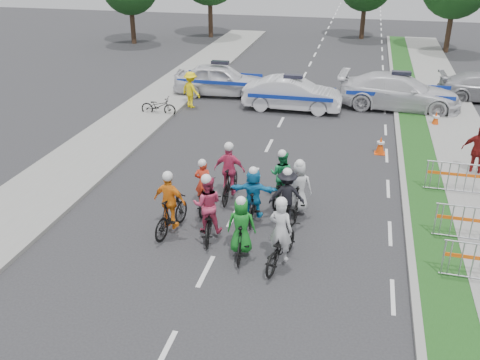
% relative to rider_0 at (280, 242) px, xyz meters
% --- Properties ---
extents(ground, '(90.00, 90.00, 0.00)m').
position_rel_rider_0_xyz_m(ground, '(-1.77, -0.78, -0.65)').
color(ground, '#28282B').
rests_on(ground, ground).
extents(curb_right, '(0.20, 60.00, 0.12)m').
position_rel_rider_0_xyz_m(curb_right, '(3.33, 4.22, -0.59)').
color(curb_right, gray).
rests_on(curb_right, ground).
extents(grass_strip, '(1.20, 60.00, 0.11)m').
position_rel_rider_0_xyz_m(grass_strip, '(4.03, 4.22, -0.59)').
color(grass_strip, '#194315').
rests_on(grass_strip, ground).
extents(sidewalk_left, '(3.00, 60.00, 0.13)m').
position_rel_rider_0_xyz_m(sidewalk_left, '(-8.27, 4.22, -0.58)').
color(sidewalk_left, gray).
rests_on(sidewalk_left, ground).
extents(rider_0, '(1.06, 2.03, 1.97)m').
position_rel_rider_0_xyz_m(rider_0, '(0.00, 0.00, 0.00)').
color(rider_0, black).
rests_on(rider_0, ground).
extents(rider_1, '(0.80, 1.75, 1.80)m').
position_rel_rider_0_xyz_m(rider_1, '(-1.05, 0.15, 0.05)').
color(rider_1, black).
rests_on(rider_1, ground).
extents(rider_2, '(1.04, 2.00, 1.94)m').
position_rel_rider_0_xyz_m(rider_2, '(-2.19, 0.94, 0.07)').
color(rider_2, black).
rests_on(rider_2, ground).
extents(rider_3, '(1.03, 1.91, 1.94)m').
position_rel_rider_0_xyz_m(rider_3, '(-3.27, 0.89, 0.09)').
color(rider_3, black).
rests_on(rider_3, ground).
extents(rider_4, '(1.11, 1.89, 1.84)m').
position_rel_rider_0_xyz_m(rider_4, '(-0.16, 2.08, 0.07)').
color(rider_4, black).
rests_on(rider_4, ground).
extents(rider_5, '(1.44, 1.71, 1.77)m').
position_rel_rider_0_xyz_m(rider_5, '(-1.14, 2.08, 0.10)').
color(rider_5, black).
rests_on(rider_5, ground).
extents(rider_6, '(0.76, 1.72, 1.70)m').
position_rel_rider_0_xyz_m(rider_6, '(-2.77, 2.47, -0.08)').
color(rider_6, black).
rests_on(rider_6, ground).
extents(rider_7, '(0.77, 1.75, 1.84)m').
position_rel_rider_0_xyz_m(rider_7, '(0.10, 2.76, 0.07)').
color(rider_7, black).
rests_on(rider_7, ground).
extents(rider_8, '(0.86, 1.83, 1.80)m').
position_rel_rider_0_xyz_m(rider_8, '(-0.53, 3.51, 0.02)').
color(rider_8, black).
rests_on(rider_8, ground).
extents(rider_9, '(0.99, 1.88, 1.97)m').
position_rel_rider_0_xyz_m(rider_9, '(-2.17, 3.33, 0.11)').
color(rider_9, black).
rests_on(rider_9, ground).
extents(police_car_0, '(4.94, 2.32, 1.63)m').
position_rel_rider_0_xyz_m(police_car_0, '(-5.58, 14.91, 0.17)').
color(police_car_0, silver).
rests_on(police_car_0, ground).
extents(police_car_1, '(4.69, 1.67, 1.54)m').
position_rel_rider_0_xyz_m(police_car_1, '(-1.55, 13.23, 0.12)').
color(police_car_1, silver).
rests_on(police_car_1, ground).
extents(police_car_2, '(5.92, 2.77, 1.67)m').
position_rel_rider_0_xyz_m(police_car_2, '(3.41, 14.54, 0.19)').
color(police_car_2, silver).
rests_on(police_car_2, ground).
extents(spectator_2, '(1.18, 0.79, 1.86)m').
position_rel_rider_0_xyz_m(spectator_2, '(5.77, 7.00, 0.28)').
color(spectator_2, maroon).
rests_on(spectator_2, ground).
extents(marshal_hiviz, '(1.30, 1.13, 1.75)m').
position_rel_rider_0_xyz_m(marshal_hiviz, '(-6.42, 12.50, 0.22)').
color(marshal_hiviz, yellow).
rests_on(marshal_hiviz, ground).
extents(barrier_1, '(2.02, 0.57, 1.12)m').
position_rel_rider_0_xyz_m(barrier_1, '(4.93, 2.19, -0.09)').
color(barrier_1, '#A5A8AD').
rests_on(barrier_1, ground).
extents(barrier_2, '(2.01, 0.54, 1.12)m').
position_rel_rider_0_xyz_m(barrier_2, '(4.93, 5.27, -0.09)').
color(barrier_2, '#A5A8AD').
rests_on(barrier_2, ground).
extents(cone_0, '(0.40, 0.40, 0.70)m').
position_rel_rider_0_xyz_m(cone_0, '(2.56, 8.38, -0.31)').
color(cone_0, '#F24C0C').
rests_on(cone_0, ground).
extents(cone_1, '(0.40, 0.40, 0.70)m').
position_rel_rider_0_xyz_m(cone_1, '(4.95, 12.19, -0.31)').
color(cone_1, '#F24C0C').
rests_on(cone_1, ground).
extents(parked_bike, '(1.69, 0.61, 0.88)m').
position_rel_rider_0_xyz_m(parked_bike, '(-7.51, 10.93, -0.21)').
color(parked_bike, black).
rests_on(parked_bike, ground).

